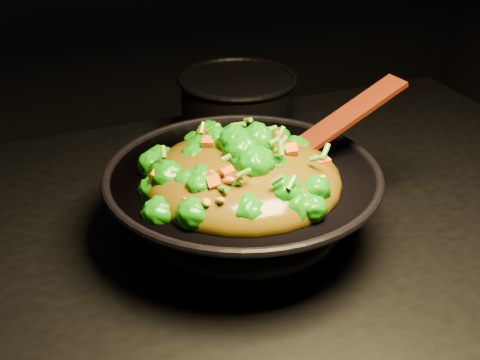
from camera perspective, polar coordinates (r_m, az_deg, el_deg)
name	(u,v)px	position (r m, az deg, el deg)	size (l,w,h in m)	color
wok	(243,206)	(0.96, 0.22, -2.27)	(0.38, 0.38, 0.11)	black
stir_fry	(243,153)	(0.89, 0.28, 2.32)	(0.27, 0.27, 0.09)	#157508
spatula	(329,129)	(0.97, 7.57, 4.34)	(0.27, 0.04, 0.01)	#360E06
back_pot	(237,106)	(1.28, -0.22, 6.35)	(0.21, 0.21, 0.12)	black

